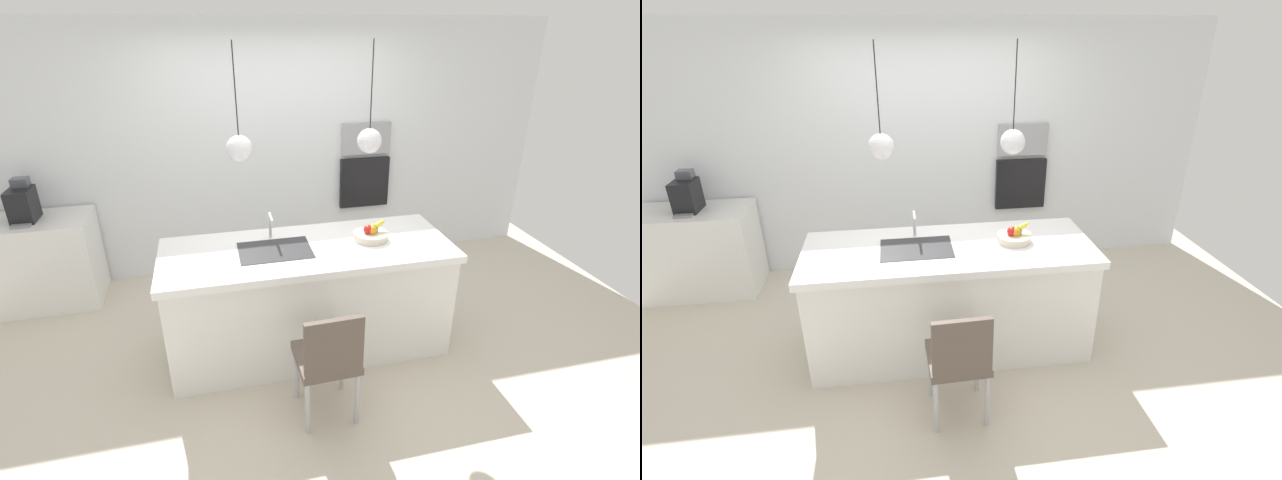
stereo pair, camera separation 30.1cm
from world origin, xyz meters
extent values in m
plane|color=beige|center=(0.00, 0.00, 0.00)|extent=(6.60, 6.60, 0.00)
cube|color=white|center=(0.00, 1.65, 1.30)|extent=(6.00, 0.10, 2.60)
cube|color=white|center=(0.00, 0.00, 0.44)|extent=(2.23, 0.81, 0.88)
cube|color=white|center=(0.00, 0.00, 0.91)|extent=(2.29, 0.87, 0.06)
cube|color=#2D2D30|center=(-0.26, 0.00, 0.94)|extent=(0.56, 0.40, 0.02)
cylinder|color=silver|center=(-0.26, 0.24, 1.05)|extent=(0.02, 0.02, 0.22)
cylinder|color=silver|center=(-0.26, 0.16, 1.15)|extent=(0.02, 0.16, 0.02)
cylinder|color=beige|center=(0.53, 0.02, 0.97)|extent=(0.28, 0.28, 0.06)
sphere|color=red|center=(0.51, 0.02, 1.03)|extent=(0.08, 0.08, 0.08)
sphere|color=olive|center=(0.55, 0.03, 1.03)|extent=(0.07, 0.07, 0.07)
sphere|color=olive|center=(0.55, 0.03, 1.03)|extent=(0.08, 0.08, 0.08)
sphere|color=orange|center=(0.53, 0.01, 1.03)|extent=(0.08, 0.08, 0.08)
ellipsoid|color=yellow|center=(0.57, 0.03, 1.05)|extent=(0.19, 0.10, 0.10)
cube|color=white|center=(-2.40, 1.28, 0.44)|extent=(1.10, 0.60, 0.88)
cube|color=black|center=(-2.38, 1.28, 1.03)|extent=(0.20, 0.28, 0.30)
cube|color=gray|center=(-2.38, 1.11, 0.89)|extent=(0.16, 0.08, 0.02)
cube|color=#4C515B|center=(-2.38, 1.36, 1.22)|extent=(0.14, 0.11, 0.08)
cube|color=#9E9EA3|center=(0.99, 1.58, 1.40)|extent=(0.54, 0.08, 0.34)
cube|color=black|center=(0.99, 1.58, 0.90)|extent=(0.56, 0.08, 0.56)
cube|color=brown|center=(-0.04, -0.76, 0.47)|extent=(0.42, 0.42, 0.06)
cube|color=brown|center=(-0.04, -0.95, 0.70)|extent=(0.39, 0.05, 0.40)
cylinder|color=#B2B2B7|center=(0.13, -0.59, 0.22)|extent=(0.04, 0.04, 0.44)
cylinder|color=#B2B2B7|center=(-0.22, -0.59, 0.22)|extent=(0.04, 0.04, 0.44)
cylinder|color=#B2B2B7|center=(0.14, -0.93, 0.22)|extent=(0.04, 0.04, 0.44)
cylinder|color=#B2B2B7|center=(-0.21, -0.94, 0.22)|extent=(0.04, 0.04, 0.44)
sphere|color=silver|center=(-0.47, 0.00, 1.75)|extent=(0.18, 0.18, 0.18)
cylinder|color=black|center=(-0.47, 0.00, 2.14)|extent=(0.01, 0.01, 0.60)
sphere|color=silver|center=(0.47, 0.00, 1.75)|extent=(0.18, 0.18, 0.18)
cylinder|color=black|center=(0.47, 0.00, 2.14)|extent=(0.01, 0.01, 0.60)
camera|label=1|loc=(-0.68, -3.24, 2.56)|focal=26.36mm
camera|label=2|loc=(-0.38, -3.30, 2.56)|focal=26.36mm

